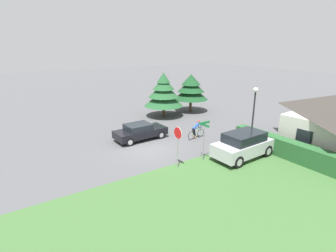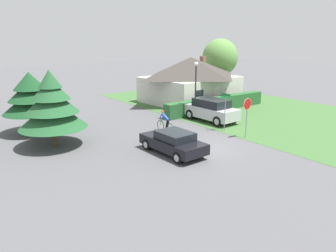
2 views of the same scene
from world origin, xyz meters
The scene contains 11 objects.
ground_plane centered at (0.00, 0.00, 0.00)m, with size 140.00×140.00×0.00m, color #515154.
grass_verge_right centered at (11.49, 4.00, 0.01)m, with size 16.00×36.00×0.01m, color #3D6633.
hedge_row centered at (8.54, 7.35, 0.64)m, with size 11.89×0.90×1.28m, color #285B2D.
sedan_left_lane centered at (-2.03, 0.47, 0.70)m, with size 2.04×4.39×1.38m.
cyclist centered at (0.37, 4.52, 0.74)m, with size 0.44×1.81×1.55m.
parked_suv_right centered at (5.24, 4.76, 0.94)m, with size 2.19×4.66×1.85m.
stop_sign centered at (3.96, 0.03, 1.98)m, with size 0.80×0.07×2.75m.
street_lamp centered at (4.72, 6.16, 3.38)m, with size 0.36×0.36×4.86m.
street_name_sign centered at (4.06, 2.12, 1.92)m, with size 0.90×0.90×2.78m.
conifer_tall_near centered at (-7.18, 6.11, 2.61)m, with size 4.21×4.21×4.83m.
conifer_tall_far centered at (-7.39, 10.03, 2.71)m, with size 3.99×3.99×4.38m.
Camera 1 is at (16.50, -9.03, 7.63)m, focal length 28.00 mm.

